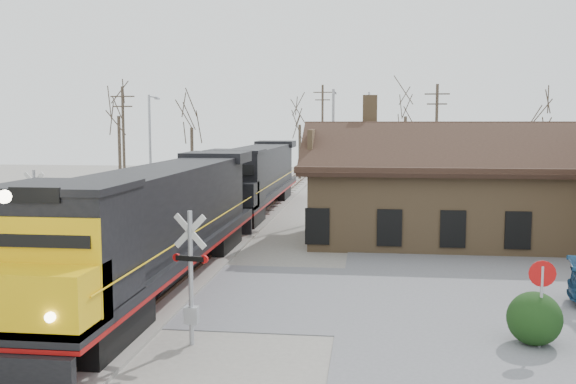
{
  "coord_description": "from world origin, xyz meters",
  "views": [
    {
      "loc": [
        7.92,
        -23.03,
        6.32
      ],
      "look_at": [
        3.92,
        9.0,
        2.86
      ],
      "focal_mm": 40.0,
      "sensor_mm": 36.0,
      "label": 1
    }
  ],
  "objects": [
    {
      "name": "tree_d",
      "position": [
        11.7,
        44.19,
        8.21
      ],
      "size": [
        4.71,
        4.71,
        11.53
      ],
      "color": "#382D23",
      "rests_on": "ground"
    },
    {
      "name": "utility_pole_a",
      "position": [
        -11.81,
        27.11,
        4.87
      ],
      "size": [
        2.0,
        0.24,
        9.29
      ],
      "color": "#382D23",
      "rests_on": "ground"
    },
    {
      "name": "utility_pole_c",
      "position": [
        13.4,
        30.13,
        4.96
      ],
      "size": [
        2.0,
        0.24,
        9.48
      ],
      "color": "#382D23",
      "rests_on": "ground"
    },
    {
      "name": "tree_c",
      "position": [
        0.27,
        48.97,
        7.21
      ],
      "size": [
        4.13,
        4.13,
        10.13
      ],
      "color": "#382D23",
      "rests_on": "ground"
    },
    {
      "name": "crossbuck_far",
      "position": [
        -7.62,
        5.2,
        1.94
      ],
      "size": [
        1.19,
        0.31,
        4.15
      ],
      "rotation": [
        0.0,
        0.0,
        3.06
      ],
      "color": "#A5A8AD",
      "rests_on": "ground"
    },
    {
      "name": "tree_a",
      "position": [
        -15.21,
        34.7,
        8.18
      ],
      "size": [
        4.69,
        4.69,
        11.49
      ],
      "color": "#382D23",
      "rests_on": "ground"
    },
    {
      "name": "streetlight_c",
      "position": [
        7.94,
        33.91,
        5.06
      ],
      "size": [
        0.25,
        2.04,
        9.04
      ],
      "color": "#A5A8AD",
      "rests_on": "ground"
    },
    {
      "name": "crossbuck_near",
      "position": [
        2.97,
        -5.68,
        1.83
      ],
      "size": [
        1.1,
        0.32,
        3.87
      ],
      "rotation": [
        0.0,
        0.0,
        -0.2
      ],
      "color": "#A5A8AD",
      "rests_on": "ground"
    },
    {
      "name": "ground",
      "position": [
        0.0,
        0.0,
        0.0
      ],
      "size": [
        140.0,
        140.0,
        0.0
      ],
      "primitive_type": "plane",
      "color": "gray",
      "rests_on": "ground"
    },
    {
      "name": "streetlight_b",
      "position": [
        5.63,
        19.42,
        4.81
      ],
      "size": [
        0.25,
        2.04,
        8.56
      ],
      "color": "#A5A8AD",
      "rests_on": "ground"
    },
    {
      "name": "depot",
      "position": [
        11.99,
        12.0,
        2.41
      ],
      "size": [
        15.2,
        9.31,
        7.9
      ],
      "color": "olive",
      "rests_on": "ground"
    },
    {
      "name": "tree_b",
      "position": [
        -8.65,
        36.17,
        6.91
      ],
      "size": [
        3.96,
        3.96,
        9.71
      ],
      "color": "#382D23",
      "rests_on": "ground"
    },
    {
      "name": "do_not_enter_sign",
      "position": [
        12.8,
        -4.76,
        1.73
      ],
      "size": [
        0.75,
        0.09,
        2.52
      ],
      "rotation": [
        0.0,
        0.0,
        -0.01
      ],
      "color": "#A5A8AD",
      "rests_on": "ground"
    },
    {
      "name": "utility_pole_b",
      "position": [
        3.02,
        46.09,
        5.45
      ],
      "size": [
        2.0,
        0.24,
        10.44
      ],
      "color": "#382D23",
      "rests_on": "ground"
    },
    {
      "name": "hedge_a",
      "position": [
        12.71,
        -4.49,
        0.77
      ],
      "size": [
        1.54,
        1.54,
        1.54
      ],
      "primitive_type": "sphere",
      "color": "black",
      "rests_on": "ground"
    },
    {
      "name": "tree_e",
      "position": [
        22.9,
        36.55,
        7.21
      ],
      "size": [
        4.14,
        4.14,
        10.13
      ],
      "color": "#382D23",
      "rests_on": "ground"
    },
    {
      "name": "track_siding",
      "position": [
        -4.5,
        15.0,
        0.07
      ],
      "size": [
        3.4,
        90.0,
        0.24
      ],
      "color": "gray",
      "rests_on": "ground"
    },
    {
      "name": "streetlight_a",
      "position": [
        -6.83,
        19.36,
        4.66
      ],
      "size": [
        0.25,
        2.04,
        8.25
      ],
      "color": "#A5A8AD",
      "rests_on": "ground"
    },
    {
      "name": "track_main",
      "position": [
        0.0,
        15.0,
        0.07
      ],
      "size": [
        3.4,
        90.0,
        0.24
      ],
      "color": "gray",
      "rests_on": "ground"
    },
    {
      "name": "locomotive_trailing",
      "position": [
        0.0,
        22.07,
        2.53
      ],
      "size": [
        3.24,
        21.66,
        4.56
      ],
      "color": "black",
      "rests_on": "ground"
    },
    {
      "name": "road",
      "position": [
        0.0,
        0.0,
        0.01
      ],
      "size": [
        60.0,
        9.0,
        0.03
      ],
      "primitive_type": "cube",
      "color": "slate",
      "rests_on": "ground"
    },
    {
      "name": "locomotive_lead",
      "position": [
        0.0,
        0.13,
        2.53
      ],
      "size": [
        3.24,
        21.66,
        4.81
      ],
      "color": "black",
      "rests_on": "ground"
    }
  ]
}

